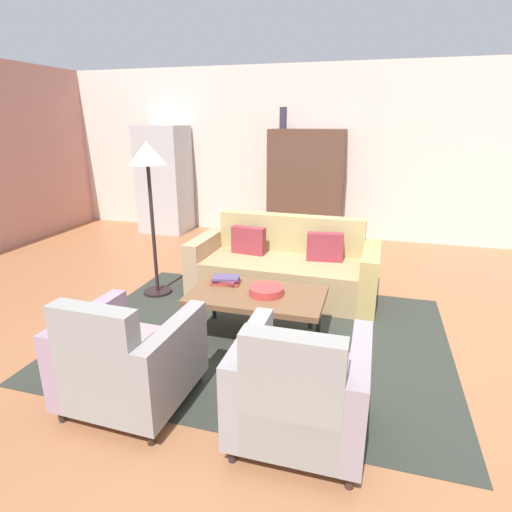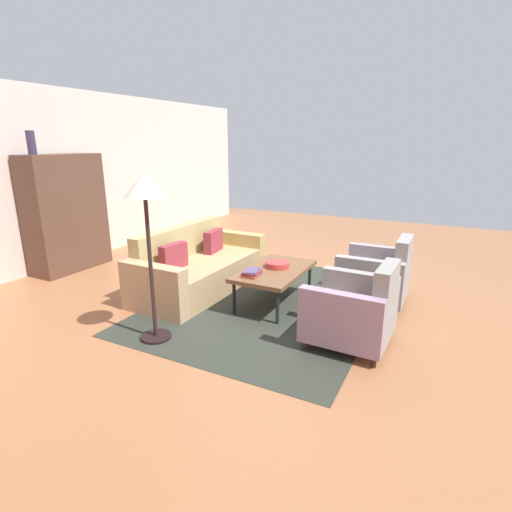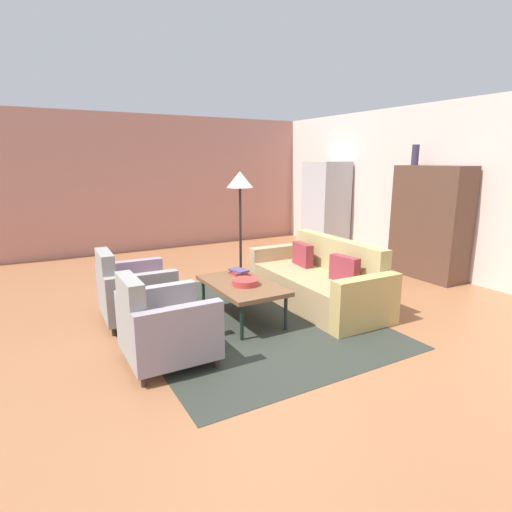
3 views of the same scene
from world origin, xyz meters
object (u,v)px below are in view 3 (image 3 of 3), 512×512
Objects in this scene: floor_lamp at (240,190)px; vase_tall at (415,155)px; armchair_left at (131,294)px; cabinet at (430,223)px; refrigerator at (326,206)px; fruit_bowl at (245,282)px; armchair_right at (161,329)px; book_stack at (239,272)px; coffee_table at (242,286)px; couch at (320,282)px.

vase_tall is at bearing 73.09° from floor_lamp.
armchair_left is 4.95m from vase_tall.
refrigerator reaches higher than cabinet.
fruit_bowl is at bearing -85.88° from cabinet.
book_stack is at bearing 126.00° from armchair_right.
refrigerator is at bearing 128.17° from coffee_table.
couch is 1.12m from book_stack.
coffee_table is 1.36× the size of armchair_left.
armchair_left is 1.34m from book_stack.
fruit_bowl is (0.09, -1.19, 0.20)m from couch.
fruit_bowl is 3.55m from cabinet.
floor_lamp reaches higher than book_stack.
book_stack is 3.69m from vase_tall.
floor_lamp is (-1.07, 0.58, 0.95)m from book_stack.
vase_tall is at bearing 91.36° from armchair_left.
book_stack is at bearing -86.27° from vase_tall.
floor_lamp reaches higher than couch.
armchair_left and armchair_right have the same top height.
refrigerator is (-2.11, -0.10, -1.04)m from vase_tall.
couch is 7.53× the size of book_stack.
armchair_right is at bearing -54.07° from book_stack.
book_stack is at bearing 162.14° from fruit_bowl.
armchair_left is at bearing -66.68° from floor_lamp.
couch is at bearing 77.40° from armchair_left.
couch is at bearing 18.24° from floor_lamp.
fruit_bowl is 1.92m from floor_lamp.
floor_lamp reaches higher than coffee_table.
couch is 1.89m from floor_lamp.
floor_lamp is (-1.42, -0.47, 1.16)m from couch.
book_stack is at bearing 80.74° from armchair_left.
floor_lamp is at bearing 154.40° from fruit_bowl.
fruit_bowl is (0.69, 1.17, 0.15)m from armchair_left.
armchair_right is 2.86× the size of fruit_bowl.
book_stack is at bearing 158.05° from coffee_table.
refrigerator is at bearing -38.46° from couch.
cabinet is (-0.25, 3.51, 0.41)m from fruit_bowl.
armchair_right is 0.51× the size of floor_lamp.
couch is at bearing 89.91° from coffee_table.
refrigerator is at bearing 125.70° from armchair_right.
fruit_bowl is at bearing -17.86° from book_stack.
book_stack is 0.16× the size of cabinet.
fruit_bowl is at bearing -25.60° from floor_lamp.
couch is at bearing 71.58° from book_stack.
coffee_table is at bearing 180.00° from fruit_bowl.
armchair_right is 1.62m from book_stack.
coffee_table is at bearing 91.11° from couch.
vase_tall reaches higher than fruit_bowl.
armchair_right is 0.48× the size of refrigerator.
refrigerator reaches higher than armchair_right.
couch is 1.18× the size of cabinet.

